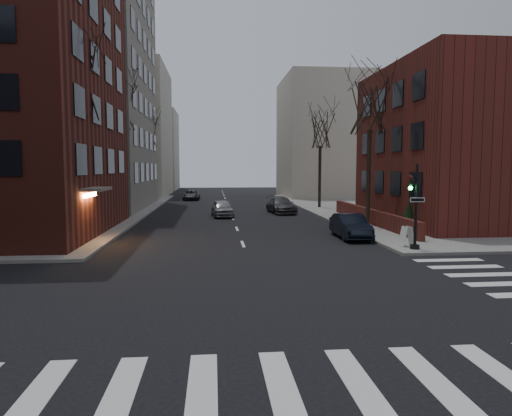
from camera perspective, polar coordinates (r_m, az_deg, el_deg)
The scene contains 21 objects.
ground at distance 12.37m, azimuth 2.05°, elevation -13.83°, with size 160.00×160.00×0.00m, color black.
building_left_tan at distance 49.18m, azimuth -24.64°, elevation 16.36°, with size 18.00×18.00×28.00m, color gray.
building_right_brick at distance 35.55m, azimuth 25.31°, elevation 7.01°, with size 12.00×14.00×11.00m, color #5B1F1A.
low_wall_right at distance 32.63m, azimuth 14.03°, elevation -0.97°, with size 0.35×16.00×1.00m, color #5B1F1A.
building_distant_la at distance 68.14m, azimuth -16.98°, elevation 9.08°, with size 14.00×16.00×18.00m, color #BFB6A2.
building_distant_ra at distance 63.91m, azimuth 9.74°, elevation 8.60°, with size 14.00×14.00×16.00m, color #BFB6A2.
building_distant_lb at distance 84.44m, azimuth -13.27°, elevation 6.99°, with size 10.00×12.00×14.00m, color #BFB6A2.
traffic_signal at distance 22.76m, azimuth 19.21°, elevation -0.49°, with size 0.76×0.44×4.00m.
tree_left_a at distance 26.99m, azimuth -21.63°, elevation 14.25°, with size 4.18×4.18×10.26m.
tree_left_b at distance 38.61m, azimuth -16.57°, elevation 12.18°, with size 4.40×4.40×10.80m.
tree_left_c at distance 52.27m, azimuth -13.54°, elevation 9.36°, with size 3.96×3.96×9.72m.
tree_right_a at distance 31.61m, azimuth 14.07°, elevation 12.25°, with size 3.96×3.96×9.72m.
tree_right_b at distance 44.95m, azimuth 8.04°, elevation 9.61°, with size 3.74×3.74×9.18m.
streetlamp_near at distance 34.26m, azimuth -16.68°, elevation 5.26°, with size 0.36×0.36×6.28m.
streetlamp_far at distance 54.02m, azimuth -12.52°, elevation 5.22°, with size 0.36×0.36×6.28m.
parked_sedan at distance 26.36m, azimuth 11.72°, elevation -2.25°, with size 1.46×4.20×1.38m, color black.
car_lane_silver at distance 37.26m, azimuth -4.23°, elevation -0.03°, with size 1.63×4.05×1.38m, color gray.
car_lane_gray at distance 40.12m, azimuth 3.15°, elevation 0.35°, with size 1.96×4.81×1.40m, color #39393D.
car_lane_far at distance 56.87m, azimuth -8.09°, elevation 1.61°, with size 2.00×4.33×1.20m, color #3C3C41.
sandwich_board at distance 23.63m, azimuth 18.33°, elevation -3.36°, with size 0.44×0.62×0.99m, color silver.
evergreen_shrub at distance 29.32m, azimuth 18.52°, elevation -0.87°, with size 1.14×1.14×1.90m, color black.
Camera 1 is at (-1.52, -11.60, 4.01)m, focal length 32.00 mm.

